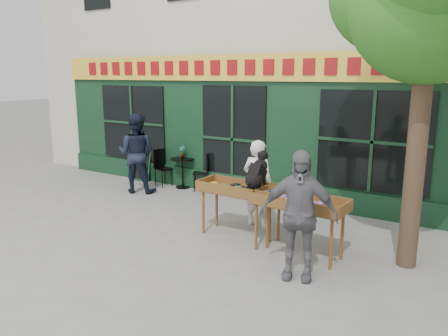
{
  "coord_description": "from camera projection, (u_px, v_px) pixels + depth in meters",
  "views": [
    {
      "loc": [
        5.25,
        -6.42,
        2.85
      ],
      "look_at": [
        0.89,
        0.5,
        1.09
      ],
      "focal_mm": 35.0,
      "sensor_mm": 36.0,
      "label": 1
    }
  ],
  "objects": [
    {
      "name": "ground",
      "position": [
        173.0,
        221.0,
        8.65
      ],
      "size": [
        80.0,
        80.0,
        0.0
      ],
      "primitive_type": "plane",
      "color": "slate",
      "rests_on": "ground"
    },
    {
      "name": "book_cart_center",
      "position": [
        240.0,
        192.0,
        7.67
      ],
      "size": [
        1.51,
        0.64,
        0.99
      ],
      "rotation": [
        0.0,
        0.0,
        -0.01
      ],
      "color": "brown",
      "rests_on": "ground"
    },
    {
      "name": "dog",
      "position": [
        257.0,
        169.0,
        7.35
      ],
      "size": [
        0.35,
        0.6,
        0.6
      ],
      "primitive_type": null,
      "rotation": [
        0.0,
        0.0,
        -0.01
      ],
      "color": "black",
      "rests_on": "book_cart_center"
    },
    {
      "name": "woman",
      "position": [
        258.0,
        184.0,
        8.2
      ],
      "size": [
        0.61,
        0.41,
        1.67
      ],
      "primitive_type": "imported",
      "rotation": [
        0.0,
        0.0,
        3.13
      ],
      "color": "silver",
      "rests_on": "ground"
    },
    {
      "name": "book_cart_right",
      "position": [
        299.0,
        206.0,
        6.88
      ],
      "size": [
        1.54,
        0.72,
        0.99
      ],
      "rotation": [
        0.0,
        0.0,
        -0.07
      ],
      "color": "brown",
      "rests_on": "ground"
    },
    {
      "name": "man_right",
      "position": [
        298.0,
        215.0,
        6.09
      ],
      "size": [
        1.17,
        0.74,
        1.86
      ],
      "primitive_type": "imported",
      "rotation": [
        0.0,
        0.0,
        0.28
      ],
      "color": "#5A595E",
      "rests_on": "ground"
    },
    {
      "name": "bistro_table",
      "position": [
        182.0,
        167.0,
        11.08
      ],
      "size": [
        0.6,
        0.6,
        0.76
      ],
      "color": "black",
      "rests_on": "ground"
    },
    {
      "name": "bistro_chair_left",
      "position": [
        161.0,
        164.0,
        11.35
      ],
      "size": [
        0.44,
        0.44,
        0.95
      ],
      "rotation": [
        0.0,
        0.0,
        1.32
      ],
      "color": "black",
      "rests_on": "ground"
    },
    {
      "name": "bistro_chair_right",
      "position": [
        204.0,
        169.0,
        10.8
      ],
      "size": [
        0.5,
        0.5,
        0.95
      ],
      "rotation": [
        0.0,
        0.0,
        -1.04
      ],
      "color": "black",
      "rests_on": "ground"
    },
    {
      "name": "potted_plant",
      "position": [
        182.0,
        152.0,
        11.0
      ],
      "size": [
        0.17,
        0.12,
        0.32
      ],
      "primitive_type": "imported",
      "rotation": [
        0.0,
        0.0,
        0.01
      ],
      "color": "gray",
      "rests_on": "bistro_table"
    },
    {
      "name": "man_left",
      "position": [
        137.0,
        153.0,
        10.61
      ],
      "size": [
        1.14,
        1.01,
        1.93
      ],
      "primitive_type": "imported",
      "rotation": [
        0.0,
        0.0,
        3.5
      ],
      "color": "black",
      "rests_on": "ground"
    },
    {
      "name": "chalkboard",
      "position": [
        141.0,
        166.0,
        11.86
      ],
      "size": [
        0.57,
        0.23,
        0.79
      ],
      "rotation": [
        0.0,
        0.0,
        0.08
      ],
      "color": "black",
      "rests_on": "ground"
    }
  ]
}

